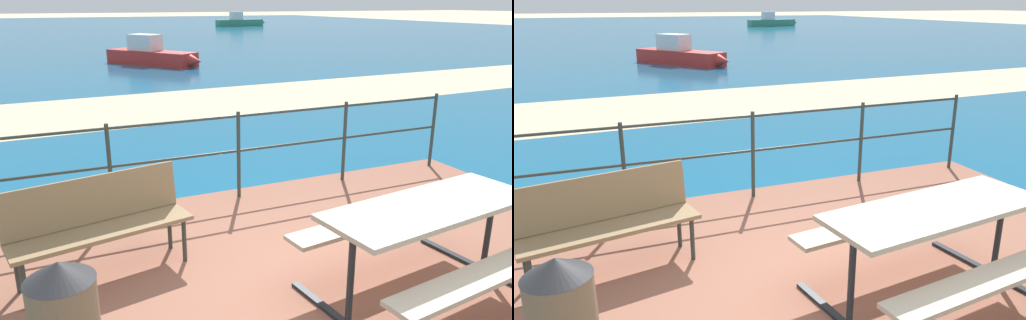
# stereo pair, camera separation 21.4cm
# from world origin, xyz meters

# --- Properties ---
(ground_plane) EXTENTS (240.00, 240.00, 0.00)m
(ground_plane) POSITION_xyz_m (0.00, 0.00, 0.00)
(ground_plane) COLOR beige
(patio_paving) EXTENTS (6.40, 5.20, 0.06)m
(patio_paving) POSITION_xyz_m (0.00, 0.00, 0.03)
(patio_paving) COLOR #935B47
(patio_paving) RESTS_ON ground
(sea_water) EXTENTS (90.00, 90.00, 0.01)m
(sea_water) POSITION_xyz_m (0.00, 40.00, 0.01)
(sea_water) COLOR #145B84
(sea_water) RESTS_ON ground
(beach_strip) EXTENTS (54.11, 5.91, 0.01)m
(beach_strip) POSITION_xyz_m (0.00, 8.43, 0.01)
(beach_strip) COLOR beige
(beach_strip) RESTS_ON ground
(picnic_table) EXTENTS (1.93, 1.53, 0.79)m
(picnic_table) POSITION_xyz_m (0.51, -0.24, 0.66)
(picnic_table) COLOR #BCAD93
(picnic_table) RESTS_ON patio_paving
(park_bench) EXTENTS (1.55, 0.70, 0.85)m
(park_bench) POSITION_xyz_m (-1.75, 1.19, 0.57)
(park_bench) COLOR #8C704C
(park_bench) RESTS_ON patio_paving
(railing_fence) EXTENTS (5.94, 0.04, 1.04)m
(railing_fence) POSITION_xyz_m (0.00, 2.35, 0.72)
(railing_fence) COLOR #2D3833
(railing_fence) RESTS_ON patio_paving
(boat_near) EXTENTS (3.01, 4.05, 1.13)m
(boat_near) POSITION_xyz_m (2.21, 16.57, 0.39)
(boat_near) COLOR red
(boat_near) RESTS_ON sea_water
(boat_far) EXTENTS (5.47, 1.39, 1.40)m
(boat_far) POSITION_xyz_m (17.73, 45.38, 0.44)
(boat_far) COLOR #338466
(boat_far) RESTS_ON sea_water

